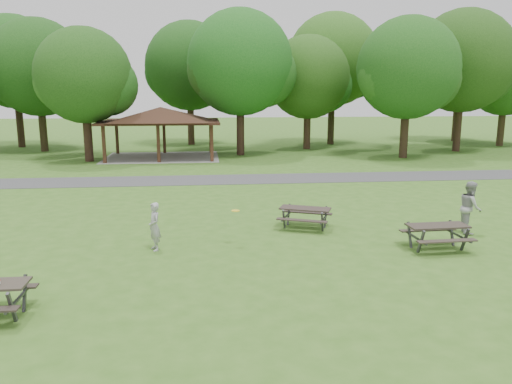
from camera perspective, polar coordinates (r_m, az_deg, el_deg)
The scene contains 19 objects.
ground at distance 14.73m, azimuth -2.26°, elevation -8.16°, with size 160.00×160.00×0.00m, color #37641C.
asphalt_path at distance 28.29m, azimuth -4.15°, elevation 1.43°, with size 120.00×3.20×0.02m, color #3F4042.
pavilion at distance 38.02m, azimuth -10.84°, elevation 8.48°, with size 8.60×7.01×3.76m.
tree_row_c at distance 44.83m, azimuth -23.51°, elevation 12.63°, with size 8.19×7.80×10.67m.
tree_row_d at distance 37.25m, azimuth -18.92°, elevation 12.18°, with size 6.93×6.60×9.27m.
tree_row_e at distance 39.02m, azimuth -1.69°, elevation 14.21°, with size 8.40×8.00×11.02m.
tree_row_f at distance 43.32m, azimuth 6.07°, elevation 12.64°, with size 7.35×7.00×9.55m.
tree_row_g at distance 38.89m, azimuth 17.08°, elevation 13.06°, with size 7.77×7.40×10.25m.
tree_row_h at distance 44.66m, azimuth 22.65°, elevation 13.33°, with size 8.61×8.20×11.37m.
tree_row_i at distance 50.65m, azimuth 26.71°, elevation 11.42°, with size 7.14×6.80×9.52m.
tree_deep_a at distance 49.10m, azimuth -25.76°, elevation 12.96°, with size 8.40×8.00×11.38m.
tree_deep_b at distance 46.92m, azimuth -7.48°, elevation 13.80°, with size 8.40×8.00×11.13m.
tree_deep_c at distance 47.47m, azimuth 8.89°, elevation 14.41°, with size 8.82×8.40×11.90m.
tree_deep_d at distance 53.59m, azimuth 22.36°, elevation 12.91°, with size 8.40×8.00×11.27m.
picnic_table_middle at distance 18.31m, azimuth 5.63°, elevation -2.36°, with size 2.24×2.04×0.79m.
picnic_table_far at distance 16.84m, azimuth 20.01°, elevation -4.18°, with size 1.95×1.59×0.82m.
frisbee_in_flight at distance 16.06m, azimuth -2.35°, elevation -2.15°, with size 0.32×0.32×0.02m.
frisbee_thrower at distance 16.02m, azimuth -11.52°, elevation -3.89°, with size 0.56×0.37×1.53m, color #A4A4A6.
frisbee_catcher at distance 19.12m, azimuth 23.28°, elevation -1.60°, with size 0.90×0.70×1.85m, color #9E9EA0.
Camera 1 is at (-0.89, -13.84, 4.97)m, focal length 35.00 mm.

